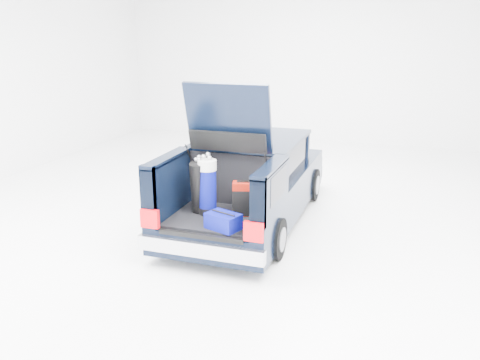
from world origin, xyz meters
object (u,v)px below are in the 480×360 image
(blue_duffel, at_px, (223,221))
(blue_golf_bag, at_px, (207,187))
(black_golf_bag, at_px, (199,188))
(car, at_px, (251,182))
(red_suitcase, at_px, (243,199))

(blue_duffel, bearing_deg, blue_golf_bag, 151.01)
(black_golf_bag, bearing_deg, blue_golf_bag, -5.68)
(car, xyz_separation_m, blue_duffel, (0.23, -2.01, 0.04))
(red_suitcase, bearing_deg, blue_duffel, -113.68)
(black_golf_bag, xyz_separation_m, blue_golf_bag, (0.14, 0.00, 0.03))
(blue_golf_bag, bearing_deg, black_golf_bag, 160.58)
(red_suitcase, distance_m, blue_golf_bag, 0.55)
(black_golf_bag, distance_m, blue_golf_bag, 0.14)
(blue_golf_bag, distance_m, blue_duffel, 0.71)
(black_golf_bag, bearing_deg, blue_duffel, -47.46)
(car, distance_m, red_suitcase, 1.45)
(red_suitcase, height_order, blue_golf_bag, blue_golf_bag)
(blue_duffel, bearing_deg, car, 116.67)
(car, bearing_deg, blue_duffel, -83.43)
(blue_golf_bag, height_order, blue_duffel, blue_golf_bag)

